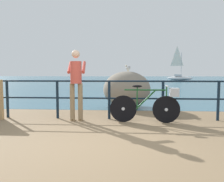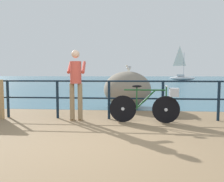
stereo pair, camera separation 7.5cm
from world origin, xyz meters
name	(u,v)px [view 1 (the left image)]	position (x,y,z in m)	size (l,w,h in m)	color
ground_plane	(123,85)	(0.00, 20.00, -0.05)	(120.00, 120.00, 0.10)	#846B4C
sea_surface	(125,79)	(0.00, 48.39, 0.00)	(120.00, 90.00, 0.01)	#38667A
promenade_railing	(109,95)	(0.00, 2.03, 0.64)	(8.41, 0.07, 1.02)	black
bicycle	(151,104)	(1.05, 1.68, 0.46)	(1.70, 0.48, 0.92)	black
person_at_railing	(76,82)	(-0.81, 1.75, 0.99)	(0.50, 0.66, 1.78)	#8C7251
breakwater_boulder_main	(127,89)	(0.45, 4.07, 0.64)	(1.67, 1.55, 1.28)	gray
seagull	(128,67)	(0.50, 4.15, 1.41)	(0.24, 0.32, 0.23)	gold
sailboat	(179,76)	(9.82, 36.26, 0.71)	(4.58, 2.27, 6.16)	white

